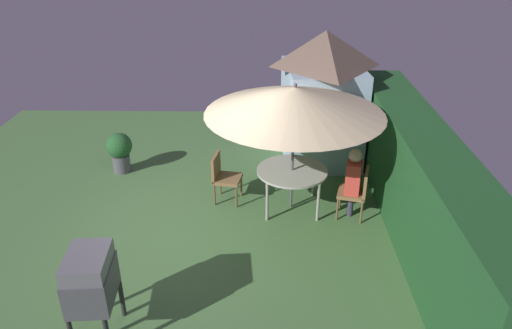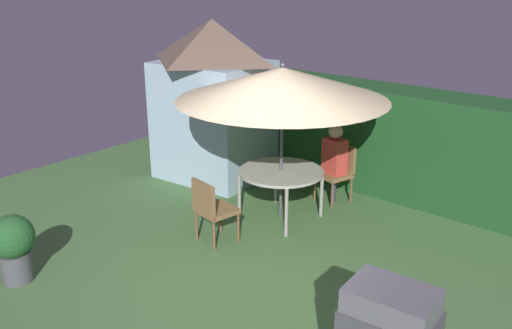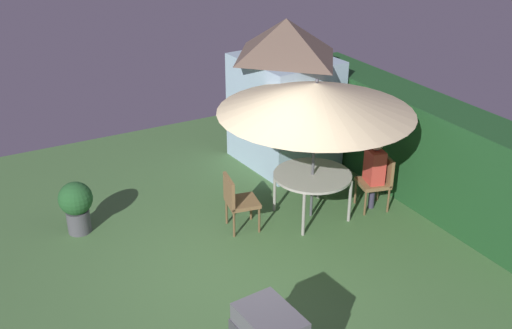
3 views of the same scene
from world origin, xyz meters
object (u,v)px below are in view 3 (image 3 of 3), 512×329
at_px(potted_plant_by_shed, 76,204).
at_px(person_in_red, 375,165).
at_px(chair_far_side, 237,199).
at_px(patio_table, 313,177).
at_px(garden_shed, 285,91).
at_px(patio_umbrella, 316,97).
at_px(chair_near_shed, 378,179).

xyz_separation_m(potted_plant_by_shed, person_in_red, (1.57, 4.38, 0.31)).
relative_size(chair_far_side, person_in_red, 0.71).
height_order(chair_far_side, potted_plant_by_shed, chair_far_side).
bearing_deg(patio_table, garden_shed, 160.90).
distance_m(garden_shed, potted_plant_by_shed, 4.22).
bearing_deg(potted_plant_by_shed, person_in_red, 70.33).
bearing_deg(person_in_red, potted_plant_by_shed, -109.67).
distance_m(patio_table, chair_far_side, 1.24).
distance_m(garden_shed, patio_umbrella, 2.20).
height_order(garden_shed, chair_near_shed, garden_shed).
bearing_deg(garden_shed, potted_plant_by_shed, -80.30).
xyz_separation_m(patio_table, person_in_red, (0.26, 1.01, 0.10)).
bearing_deg(chair_far_side, patio_table, 80.15).
relative_size(chair_far_side, potted_plant_by_shed, 1.09).
distance_m(garden_shed, person_in_red, 2.36).
distance_m(patio_table, person_in_red, 1.04).
bearing_deg(patio_umbrella, chair_far_side, -99.85).
xyz_separation_m(patio_table, chair_near_shed, (0.28, 1.09, -0.16)).
distance_m(patio_umbrella, person_in_red, 1.60).
relative_size(patio_table, potted_plant_by_shed, 1.47).
relative_size(potted_plant_by_shed, person_in_red, 0.66).
height_order(garden_shed, patio_table, garden_shed).
relative_size(garden_shed, chair_far_side, 3.01).
bearing_deg(chair_far_side, patio_umbrella, 80.15).
bearing_deg(potted_plant_by_shed, patio_table, 68.86).
xyz_separation_m(garden_shed, patio_umbrella, (2.00, -0.69, 0.62)).
distance_m(chair_far_side, person_in_red, 2.29).
height_order(chair_far_side, person_in_red, person_in_red).
distance_m(patio_table, chair_near_shed, 1.14).
xyz_separation_m(garden_shed, person_in_red, (2.26, 0.31, -0.60)).
xyz_separation_m(chair_far_side, person_in_red, (0.47, 2.22, 0.26)).
distance_m(potted_plant_by_shed, person_in_red, 4.66).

